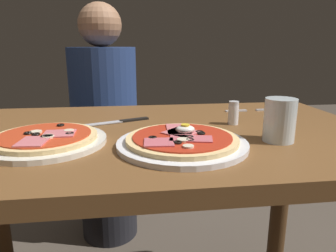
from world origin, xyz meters
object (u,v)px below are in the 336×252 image
(fork, at_px, (244,111))
(salt_shaker, at_px, (233,113))
(diner_person, at_px, (106,133))
(pizza_across_left, at_px, (45,139))
(dining_table, at_px, (152,176))
(knife, at_px, (122,121))
(pizza_foreground, at_px, (182,141))
(water_glass_near, at_px, (279,123))

(fork, bearing_deg, salt_shaker, -119.95)
(diner_person, bearing_deg, pizza_across_left, 84.62)
(dining_table, bearing_deg, pizza_across_left, -161.14)
(knife, bearing_deg, pizza_foreground, -61.00)
(dining_table, relative_size, pizza_foreground, 4.14)
(water_glass_near, distance_m, diner_person, 1.01)
(salt_shaker, bearing_deg, knife, 168.37)
(water_glass_near, xyz_separation_m, fork, (0.04, 0.34, -0.04))
(knife, bearing_deg, fork, 13.72)
(diner_person, bearing_deg, water_glass_near, 118.76)
(dining_table, bearing_deg, fork, 31.53)
(pizza_across_left, bearing_deg, pizza_foreground, -10.45)
(fork, distance_m, knife, 0.43)
(water_glass_near, height_order, diner_person, diner_person)
(dining_table, bearing_deg, salt_shaker, 9.17)
(knife, height_order, diner_person, diner_person)
(water_glass_near, relative_size, fork, 0.65)
(dining_table, height_order, fork, fork)
(water_glass_near, relative_size, diner_person, 0.09)
(fork, distance_m, diner_person, 0.76)
(fork, distance_m, salt_shaker, 0.20)
(water_glass_near, height_order, fork, water_glass_near)
(knife, xyz_separation_m, salt_shaker, (0.32, -0.07, 0.03))
(fork, bearing_deg, pizza_foreground, -128.47)
(pizza_foreground, height_order, fork, pizza_foreground)
(pizza_foreground, height_order, water_glass_near, water_glass_near)
(water_glass_near, bearing_deg, knife, 147.57)
(salt_shaker, bearing_deg, pizza_across_left, -165.74)
(salt_shaker, relative_size, diner_person, 0.06)
(dining_table, height_order, pizza_across_left, pizza_across_left)
(dining_table, distance_m, fork, 0.42)
(water_glass_near, xyz_separation_m, diner_person, (-0.47, 0.86, -0.25))
(fork, relative_size, salt_shaker, 2.36)
(pizza_foreground, distance_m, knife, 0.28)
(pizza_across_left, height_order, salt_shaker, salt_shaker)
(fork, xyz_separation_m, knife, (-0.42, -0.10, 0.00))
(knife, distance_m, salt_shaker, 0.33)
(fork, height_order, knife, knife)
(dining_table, distance_m, diner_person, 0.75)
(pizza_across_left, distance_m, knife, 0.26)
(dining_table, bearing_deg, pizza_foreground, -68.32)
(pizza_foreground, height_order, salt_shaker, salt_shaker)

